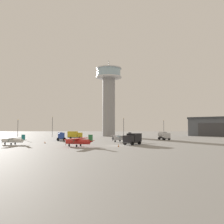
# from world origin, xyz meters

# --- Properties ---
(ground_plane) EXTENTS (400.00, 400.00, 0.00)m
(ground_plane) POSITION_xyz_m (0.00, 0.00, 0.00)
(ground_plane) COLOR gray
(control_tower) EXTENTS (13.11, 13.11, 39.13)m
(control_tower) POSITION_xyz_m (-5.34, 62.28, 21.81)
(control_tower) COLOR gray
(control_tower) RESTS_ON ground_plane
(hangar) EXTENTS (30.06, 28.59, 9.88)m
(hangar) POSITION_xyz_m (50.90, 68.43, 4.96)
(hangar) COLOR #4C5159
(hangar) RESTS_ON ground_plane
(airplane_silver) EXTENTS (7.77, 9.02, 2.98)m
(airplane_silver) POSITION_xyz_m (1.39, 15.65, 1.39)
(airplane_silver) COLOR #B7BABF
(airplane_silver) RESTS_ON ground_plane
(airplane_red) EXTENTS (7.70, 9.83, 2.91)m
(airplane_red) POSITION_xyz_m (-9.02, -3.59, 1.36)
(airplane_red) COLOR red
(airplane_red) RESTS_ON ground_plane
(airplane_white) EXTENTS (7.21, 9.19, 2.70)m
(airplane_white) POSITION_xyz_m (-27.90, 2.56, 1.26)
(airplane_white) COLOR white
(airplane_white) RESTS_ON ground_plane
(truck_fuel_tanker_blue) EXTENTS (4.15, 7.44, 2.92)m
(truck_fuel_tanker_blue) POSITION_xyz_m (-19.72, 22.41, 1.66)
(truck_fuel_tanker_blue) COLOR #38383D
(truck_fuel_tanker_blue) RESTS_ON ground_plane
(truck_box_yellow) EXTENTS (5.69, 3.14, 3.00)m
(truck_box_yellow) POSITION_xyz_m (-17.27, 33.97, 1.66)
(truck_box_yellow) COLOR #38383D
(truck_box_yellow) RESTS_ON ground_plane
(truck_fuel_tanker_silver) EXTENTS (4.14, 6.09, 3.03)m
(truck_fuel_tanker_silver) POSITION_xyz_m (16.88, 28.90, 1.67)
(truck_fuel_tanker_silver) COLOR #38383D
(truck_fuel_tanker_silver) RESTS_ON ground_plane
(truck_box_black) EXTENTS (5.26, 6.24, 2.99)m
(truck_box_black) POSITION_xyz_m (4.43, 3.84, 1.66)
(truck_box_black) COLOR #38383D
(truck_box_black) RESTS_ON ground_plane
(light_post_west) EXTENTS (0.44, 0.44, 8.72)m
(light_post_west) POSITION_xyz_m (2.16, 44.88, 5.19)
(light_post_west) COLOR #38383D
(light_post_west) RESTS_ON ground_plane
(light_post_east) EXTENTS (0.44, 0.44, 9.72)m
(light_post_east) POSITION_xyz_m (-31.32, 51.50, 5.71)
(light_post_east) COLOR #38383D
(light_post_east) RESTS_ON ground_plane
(light_post_north) EXTENTS (0.44, 0.44, 8.16)m
(light_post_north) POSITION_xyz_m (-44.02, 42.68, 4.90)
(light_post_north) COLOR #38383D
(light_post_north) RESTS_ON ground_plane
(light_post_centre) EXTENTS (0.44, 0.44, 7.84)m
(light_post_centre) POSITION_xyz_m (19.60, 44.94, 4.73)
(light_post_centre) COLOR #38383D
(light_post_centre) RESTS_ON ground_plane
(traffic_cone_near_left) EXTENTS (0.36, 0.36, 0.60)m
(traffic_cone_near_left) POSITION_xyz_m (-20.89, 8.08, 0.30)
(traffic_cone_near_left) COLOR black
(traffic_cone_near_left) RESTS_ON ground_plane
(traffic_cone_near_right) EXTENTS (0.36, 0.36, 0.70)m
(traffic_cone_near_right) POSITION_xyz_m (0.70, -3.69, 0.35)
(traffic_cone_near_right) COLOR black
(traffic_cone_near_right) RESTS_ON ground_plane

